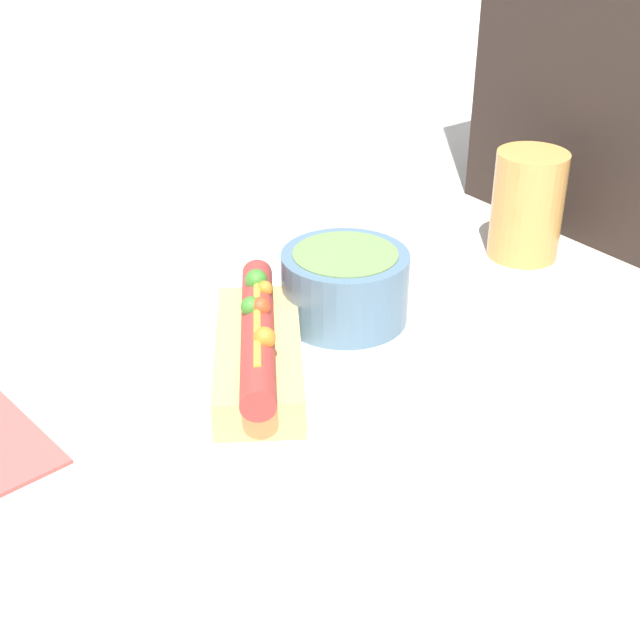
# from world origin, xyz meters

# --- Properties ---
(ground_plane) EXTENTS (4.00, 4.00, 0.00)m
(ground_plane) POSITION_xyz_m (0.00, 0.00, 0.00)
(ground_plane) COLOR #BCB7AD
(dinner_plate) EXTENTS (0.29, 0.29, 0.02)m
(dinner_plate) POSITION_xyz_m (0.00, 0.00, 0.01)
(dinner_plate) COLOR white
(dinner_plate) RESTS_ON ground_plane
(hot_dog) EXTENTS (0.17, 0.14, 0.06)m
(hot_dog) POSITION_xyz_m (-0.00, -0.05, 0.04)
(hot_dog) COLOR #DBAD60
(hot_dog) RESTS_ON dinner_plate
(soup_bowl) EXTENTS (0.10, 0.10, 0.06)m
(soup_bowl) POSITION_xyz_m (-0.03, 0.04, 0.05)
(soup_bowl) COLOR slate
(soup_bowl) RESTS_ON dinner_plate
(spoon) EXTENTS (0.06, 0.16, 0.01)m
(spoon) POSITION_xyz_m (-0.04, 0.02, 0.02)
(spoon) COLOR #B7B7BC
(spoon) RESTS_ON dinner_plate
(drinking_glass) EXTENTS (0.07, 0.07, 0.10)m
(drinking_glass) POSITION_xyz_m (-0.05, 0.28, 0.05)
(drinking_glass) COLOR #D8994C
(drinking_glass) RESTS_ON ground_plane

